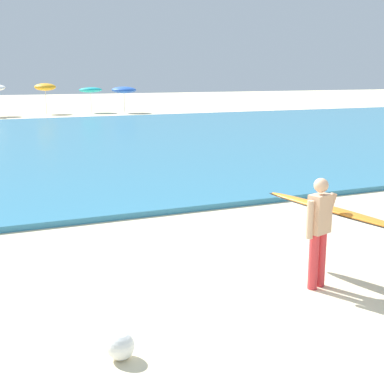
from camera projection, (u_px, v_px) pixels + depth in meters
The scene contains 7 objects.
ground_plane at pixel (230, 285), 8.39m from camera, with size 160.00×160.00×0.00m, color beige.
sea at pixel (44, 144), 24.79m from camera, with size 120.00×28.00×0.14m, color teal.
surfer_with_board at pixel (329, 220), 8.26m from camera, with size 1.32×2.83×1.73m.
beach_umbrella_4 at pixel (45, 87), 43.62m from camera, with size 1.72×1.75×2.49m.
beach_umbrella_5 at pixel (91, 90), 45.07m from camera, with size 1.94×1.96×2.15m.
beach_umbrella_6 at pixel (124, 90), 44.96m from camera, with size 2.04×2.06×2.19m.
beach_ball at pixel (121, 346), 6.19m from camera, with size 0.33×0.33×0.33m, color white.
Camera 1 is at (-3.74, -6.96, 3.25)m, focal length 50.06 mm.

